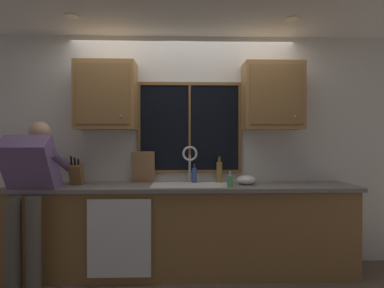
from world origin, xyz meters
The scene contains 23 objects.
back_wall centered at (0.00, 0.06, 1.27)m, with size 5.88×0.12×2.55m, color silver.
ceiling_downlight_left centered at (-1.05, -0.60, 2.54)m, with size 0.14×0.14×0.01m, color #FFEAB2.
ceiling_downlight_right centered at (1.05, -0.60, 2.54)m, with size 0.14×0.14×0.01m, color #FFEAB2.
window_glass centered at (0.07, -0.01, 1.52)m, with size 1.10×0.02×0.95m, color black.
window_frame_top centered at (0.07, -0.02, 2.02)m, with size 1.17×0.02×0.04m, color brown.
window_frame_bottom centered at (0.07, -0.02, 1.03)m, with size 1.17×0.02×0.04m, color brown.
window_frame_left centered at (-0.50, -0.02, 1.52)m, with size 0.04×0.02×0.95m, color brown.
window_frame_right centered at (0.64, -0.02, 1.52)m, with size 0.04×0.02×0.95m, color brown.
window_mullion_center centered at (0.07, -0.02, 1.52)m, with size 0.02×0.02×0.95m, color brown.
lower_cabinet_run centered at (0.00, -0.29, 0.44)m, with size 3.48×0.58×0.88m, color olive.
countertop centered at (0.00, -0.31, 0.90)m, with size 3.54×0.62×0.04m, color slate.
dishwasher_front centered at (-0.61, -0.61, 0.46)m, with size 0.60×0.02×0.74m, color white.
upper_cabinet_left centered at (-0.82, -0.17, 1.86)m, with size 0.63×0.36×0.72m.
upper_cabinet_right centered at (0.97, -0.17, 1.86)m, with size 0.63×0.36×0.72m.
sink centered at (0.07, -0.30, 0.82)m, with size 0.80×0.46×0.21m.
faucet centered at (0.08, -0.12, 1.17)m, with size 0.18×0.09×0.40m.
person_standing centered at (-1.43, -0.62, 0.97)m, with size 0.53×0.68×1.57m.
knife_block centered at (-1.11, -0.25, 1.03)m, with size 0.12×0.18×0.32m.
cutting_board centered at (-0.44, -0.09, 1.09)m, with size 0.25×0.02×0.35m, color #997047.
mixing_bowl centered at (0.66, -0.29, 0.97)m, with size 0.20×0.20×0.10m, color silver.
soap_dispenser centered at (0.46, -0.51, 0.98)m, with size 0.06×0.07×0.16m.
bottle_green_glass centered at (0.40, -0.11, 1.04)m, with size 0.06×0.06×0.29m.
bottle_tall_clear centered at (0.12, -0.13, 1.01)m, with size 0.05×0.05×0.21m.
Camera 1 is at (-0.02, -3.82, 1.38)m, focal length 31.72 mm.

